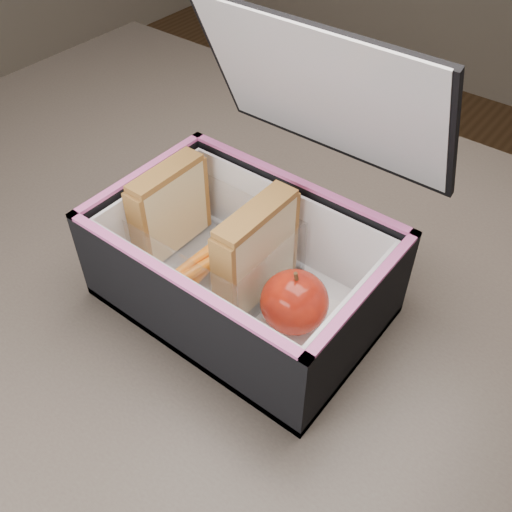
{
  "coord_description": "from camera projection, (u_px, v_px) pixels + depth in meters",
  "views": [
    {
      "loc": [
        0.3,
        -0.35,
        1.2
      ],
      "look_at": [
        0.05,
        -0.03,
        0.81
      ],
      "focal_mm": 40.0,
      "sensor_mm": 36.0,
      "label": 1
    }
  ],
  "objects": [
    {
      "name": "lunch_bag",
      "position": [
        245.0,
        258.0,
        0.56
      ],
      "size": [
        0.27,
        0.26,
        0.26
      ],
      "color": "black",
      "rests_on": "kitchen_table"
    },
    {
      "name": "red_apple",
      "position": [
        294.0,
        302.0,
        0.53
      ],
      "size": [
        0.08,
        0.08,
        0.07
      ],
      "rotation": [
        0.0,
        0.0,
        -0.25
      ],
      "color": "maroon",
      "rests_on": "paper_napkin"
    },
    {
      "name": "carrot_sticks",
      "position": [
        208.0,
        258.0,
        0.6
      ],
      "size": [
        0.05,
        0.15,
        0.03
      ],
      "color": "orange",
      "rests_on": "plastic_tub"
    },
    {
      "name": "sandwich_right",
      "position": [
        256.0,
        252.0,
        0.55
      ],
      "size": [
        0.03,
        0.1,
        0.11
      ],
      "color": "#D3BE80",
      "rests_on": "plastic_tub"
    },
    {
      "name": "sandwich_left",
      "position": [
        170.0,
        208.0,
        0.61
      ],
      "size": [
        0.03,
        0.09,
        0.1
      ],
      "color": "#D3BE80",
      "rests_on": "plastic_tub"
    },
    {
      "name": "kitchen_table",
      "position": [
        242.0,
        314.0,
        0.7
      ],
      "size": [
        1.2,
        0.8,
        0.75
      ],
      "color": "brown",
      "rests_on": "ground"
    },
    {
      "name": "paper_napkin",
      "position": [
        301.0,
        325.0,
        0.56
      ],
      "size": [
        0.1,
        0.1,
        0.01
      ],
      "primitive_type": "cube",
      "rotation": [
        0.0,
        0.0,
        0.33
      ],
      "color": "white",
      "rests_on": "lunch_bag"
    },
    {
      "name": "plastic_tub",
      "position": [
        212.0,
        244.0,
        0.6
      ],
      "size": [
        0.16,
        0.11,
        0.07
      ],
      "primitive_type": null,
      "color": "white",
      "rests_on": "lunch_bag"
    }
  ]
}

